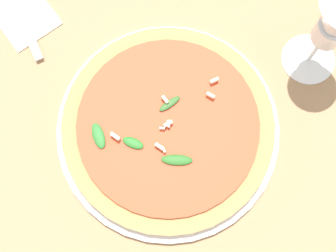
{
  "coord_description": "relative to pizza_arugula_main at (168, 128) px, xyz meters",
  "views": [
    {
      "loc": [
        -0.12,
        0.08,
        0.66
      ],
      "look_at": [
        0.02,
        0.02,
        0.03
      ],
      "focal_mm": 50.0,
      "sensor_mm": 36.0,
      "label": 1
    }
  ],
  "objects": [
    {
      "name": "pizza_arugula_main",
      "position": [
        0.0,
        0.0,
        0.0
      ],
      "size": [
        0.32,
        0.32,
        0.05
      ],
      "color": "white",
      "rests_on": "ground_plane"
    },
    {
      "name": "ground_plane",
      "position": [
        -0.02,
        -0.02,
        -0.02
      ],
      "size": [
        6.0,
        6.0,
        0.0
      ],
      "primitive_type": "plane",
      "color": "#9E7A56"
    },
    {
      "name": "wine_glass",
      "position": [
        0.02,
        -0.24,
        0.1
      ],
      "size": [
        0.08,
        0.08,
        0.17
      ],
      "color": "white",
      "rests_on": "ground_plane"
    },
    {
      "name": "fork",
      "position": [
        0.28,
        0.13,
        -0.01
      ],
      "size": [
        0.21,
        0.02,
        0.0
      ],
      "rotation": [
        0.0,
        0.0,
        0.02
      ],
      "color": "silver",
      "rests_on": "ground_plane"
    },
    {
      "name": "napkin",
      "position": [
        0.27,
        0.13,
        -0.01
      ],
      "size": [
        0.14,
        0.11,
        0.01
      ],
      "rotation": [
        0.0,
        0.0,
        0.24
      ],
      "color": "silver",
      "rests_on": "ground_plane"
    }
  ]
}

